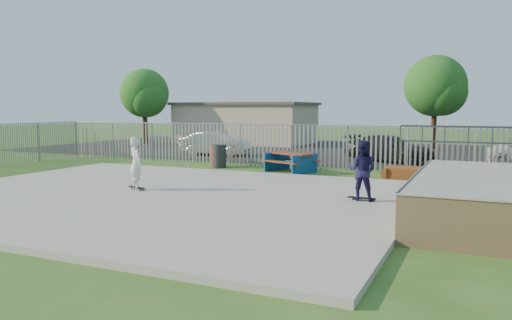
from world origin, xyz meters
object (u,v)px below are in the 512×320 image
at_px(picnic_table, 291,162).
at_px(tree_left, 144,93).
at_px(car_silver, 216,144).
at_px(trash_bin_grey, 219,156).
at_px(funbox, 417,174).
at_px(trash_bin_red, 217,156).
at_px(skater_white, 136,163).
at_px(skater_navy, 362,171).
at_px(car_dark, 390,149).
at_px(tree_mid, 435,86).

height_order(picnic_table, tree_left, tree_left).
relative_size(car_silver, tree_left, 0.71).
bearing_deg(trash_bin_grey, tree_left, 138.21).
bearing_deg(funbox, car_silver, 155.96).
bearing_deg(tree_left, trash_bin_red, -41.57).
bearing_deg(picnic_table, skater_white, -85.92).
bearing_deg(skater_navy, trash_bin_red, -36.12).
relative_size(picnic_table, car_dark, 0.53).
xyz_separation_m(trash_bin_grey, tree_left, (-12.74, 11.39, 3.36)).
height_order(skater_navy, skater_white, same).
xyz_separation_m(trash_bin_grey, tree_mid, (8.15, 15.02, 3.68)).
height_order(trash_bin_grey, skater_navy, skater_navy).
distance_m(car_silver, skater_navy, 15.83).
xyz_separation_m(funbox, car_silver, (-11.83, 5.18, 0.48)).
bearing_deg(tree_left, funbox, -28.09).
distance_m(picnic_table, trash_bin_red, 3.96).
distance_m(funbox, car_silver, 12.92).
bearing_deg(trash_bin_red, skater_navy, -38.56).
bearing_deg(picnic_table, car_dark, 84.88).
distance_m(funbox, tree_left, 24.75).
height_order(funbox, car_dark, car_dark).
height_order(picnic_table, car_silver, car_silver).
relative_size(trash_bin_grey, tree_left, 0.19).
relative_size(car_dark, skater_white, 2.74).
height_order(trash_bin_grey, car_dark, car_dark).
xyz_separation_m(picnic_table, trash_bin_grey, (-3.60, 0.16, 0.11)).
relative_size(funbox, tree_mid, 0.35).
bearing_deg(skater_white, tree_mid, -73.87).
bearing_deg(trash_bin_red, funbox, -3.19).
bearing_deg(skater_navy, picnic_table, -51.62).
xyz_separation_m(funbox, skater_white, (-7.84, -7.28, 0.78)).
bearing_deg(picnic_table, car_silver, 165.40).
bearing_deg(trash_bin_red, tree_left, 138.43).
xyz_separation_m(funbox, trash_bin_red, (-9.17, 0.51, 0.27)).
xyz_separation_m(picnic_table, trash_bin_red, (-3.92, 0.53, 0.06)).
relative_size(picnic_table, tree_mid, 0.40).
height_order(picnic_table, trash_bin_red, trash_bin_red).
height_order(tree_mid, skater_navy, tree_mid).
bearing_deg(trash_bin_red, trash_bin_grey, -49.49).
bearing_deg(trash_bin_red, picnic_table, -7.68).
height_order(trash_bin_red, car_silver, car_silver).
distance_m(trash_bin_grey, car_dark, 8.90).
bearing_deg(car_dark, trash_bin_red, 140.85).
xyz_separation_m(funbox, trash_bin_grey, (-8.85, 0.14, 0.32)).
relative_size(trash_bin_grey, skater_navy, 0.63).
bearing_deg(trash_bin_red, skater_white, -80.33).
height_order(funbox, tree_mid, tree_mid).
distance_m(trash_bin_grey, skater_white, 7.51).
distance_m(tree_left, skater_navy, 27.46).
bearing_deg(tree_mid, trash_bin_red, -120.03).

